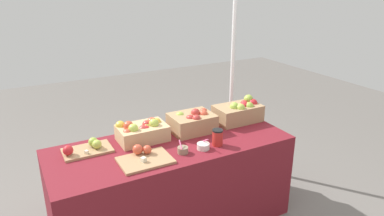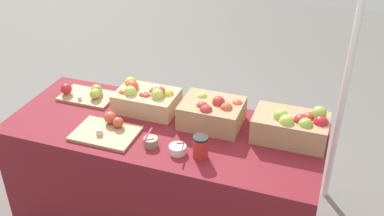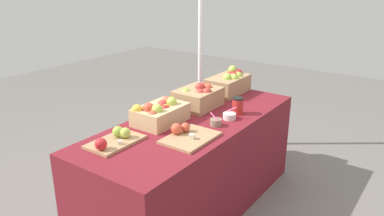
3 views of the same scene
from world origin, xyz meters
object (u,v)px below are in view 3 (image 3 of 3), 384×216
at_px(apple_crate_middle, 198,97).
at_px(tent_pole, 200,39).
at_px(apple_crate_right, 160,112).
at_px(cutting_board_front, 187,135).
at_px(cutting_board_back, 115,139).
at_px(coffee_cup, 238,106).
at_px(sample_bowl_mid, 216,122).
at_px(sample_bowl_near, 229,116).
at_px(apple_crate_left, 229,83).

height_order(apple_crate_middle, tent_pole, tent_pole).
xyz_separation_m(apple_crate_right, cutting_board_front, (-0.11, -0.32, -0.06)).
relative_size(cutting_board_back, coffee_cup, 2.71).
bearing_deg(cutting_board_front, coffee_cup, -4.34).
distance_m(cutting_board_back, tent_pole, 1.71).
distance_m(cutting_board_back, sample_bowl_mid, 0.72).
bearing_deg(cutting_board_front, sample_bowl_mid, -6.97).
height_order(cutting_board_back, sample_bowl_mid, sample_bowl_mid).
bearing_deg(sample_bowl_mid, apple_crate_middle, 51.71).
relative_size(apple_crate_middle, apple_crate_right, 0.94).
xyz_separation_m(sample_bowl_near, coffee_cup, (0.13, 0.00, 0.04)).
bearing_deg(cutting_board_back, tent_pole, 15.49).
distance_m(apple_crate_right, coffee_cup, 0.60).
bearing_deg(sample_bowl_near, apple_crate_middle, 75.06).
bearing_deg(apple_crate_right, cutting_board_front, -108.81).
relative_size(cutting_board_front, sample_bowl_near, 3.71).
relative_size(sample_bowl_near, sample_bowl_mid, 1.04).
relative_size(sample_bowl_near, tent_pole, 0.04).
bearing_deg(apple_crate_right, apple_crate_left, -1.97).
xyz_separation_m(sample_bowl_mid, coffee_cup, (0.30, -0.01, 0.04)).
xyz_separation_m(apple_crate_middle, cutting_board_front, (-0.55, -0.29, -0.06)).
height_order(apple_crate_right, sample_bowl_mid, apple_crate_right).
distance_m(apple_crate_left, sample_bowl_mid, 0.81).
height_order(apple_crate_left, cutting_board_back, apple_crate_left).
bearing_deg(sample_bowl_near, sample_bowl_mid, 175.24).
relative_size(apple_crate_left, cutting_board_front, 1.13).
bearing_deg(apple_crate_middle, coffee_cup, -83.47).
relative_size(apple_crate_right, sample_bowl_mid, 4.01).
height_order(cutting_board_back, sample_bowl_near, sample_bowl_near).
distance_m(sample_bowl_near, tent_pole, 1.22).
bearing_deg(apple_crate_right, sample_bowl_mid, -62.59).
relative_size(apple_crate_middle, cutting_board_front, 0.98).
bearing_deg(tent_pole, apple_crate_right, -158.81).
distance_m(apple_crate_right, sample_bowl_mid, 0.40).
xyz_separation_m(apple_crate_left, apple_crate_right, (-0.92, 0.03, -0.01)).
height_order(apple_crate_left, cutting_board_front, apple_crate_left).
distance_m(apple_crate_middle, coffee_cup, 0.34).
bearing_deg(coffee_cup, apple_crate_right, 143.02).
relative_size(apple_crate_left, cutting_board_back, 1.17).
xyz_separation_m(sample_bowl_near, tent_pole, (0.82, 0.82, 0.38)).
height_order(sample_bowl_near, tent_pole, tent_pole).
relative_size(apple_crate_right, cutting_board_back, 1.08).
xyz_separation_m(cutting_board_front, cutting_board_back, (-0.33, 0.32, 0.01)).
xyz_separation_m(cutting_board_front, sample_bowl_mid, (0.29, -0.04, 0.00)).
xyz_separation_m(apple_crate_left, cutting_board_front, (-1.03, -0.29, -0.07)).
bearing_deg(cutting_board_back, coffee_cup, -21.76).
bearing_deg(apple_crate_left, sample_bowl_mid, -156.52).
distance_m(sample_bowl_near, sample_bowl_mid, 0.17).
bearing_deg(sample_bowl_near, apple_crate_right, 133.72).
bearing_deg(sample_bowl_near, cutting_board_front, 173.84).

